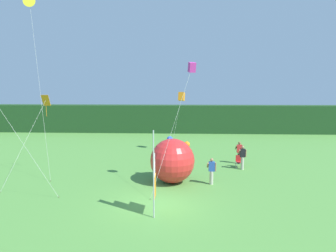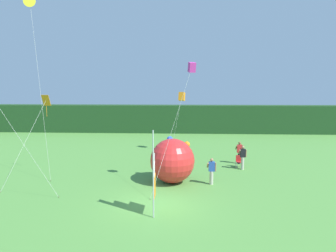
{
  "view_description": "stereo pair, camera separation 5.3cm",
  "coord_description": "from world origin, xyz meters",
  "px_view_note": "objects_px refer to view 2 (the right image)",
  "views": [
    {
      "loc": [
        1.29,
        -13.58,
        5.86
      ],
      "look_at": [
        0.51,
        3.59,
        3.53
      ],
      "focal_mm": 30.4,
      "sensor_mm": 36.0,
      "label": 1
    },
    {
      "loc": [
        1.34,
        -13.58,
        5.86
      ],
      "look_at": [
        0.51,
        3.59,
        3.53
      ],
      "focal_mm": 30.4,
      "sensor_mm": 36.0,
      "label": 2
    }
  ],
  "objects_px": {
    "person_near_banner": "(239,152)",
    "kite_yellow_delta_3": "(30,3)",
    "person_mid_field": "(167,150)",
    "person_far_left": "(243,157)",
    "kite_orange_box_1": "(182,97)",
    "folding_chair": "(239,161)",
    "banner_flag": "(154,175)",
    "kite_magenta_box_2": "(192,68)",
    "person_far_right": "(212,170)",
    "inflatable_balloon": "(172,161)",
    "kite_orange_diamond_4": "(44,105)"
  },
  "relations": [
    {
      "from": "inflatable_balloon",
      "to": "folding_chair",
      "type": "xyz_separation_m",
      "value": [
        4.85,
        3.59,
        -0.87
      ]
    },
    {
      "from": "person_near_banner",
      "to": "kite_orange_diamond_4",
      "type": "relative_size",
      "value": 0.32
    },
    {
      "from": "kite_yellow_delta_3",
      "to": "kite_magenta_box_2",
      "type": "bearing_deg",
      "value": -13.69
    },
    {
      "from": "kite_magenta_box_2",
      "to": "inflatable_balloon",
      "type": "bearing_deg",
      "value": 140.85
    },
    {
      "from": "person_far_right",
      "to": "kite_orange_box_1",
      "type": "distance_m",
      "value": 9.83
    },
    {
      "from": "kite_orange_diamond_4",
      "to": "kite_orange_box_1",
      "type": "bearing_deg",
      "value": 37.4
    },
    {
      "from": "banner_flag",
      "to": "kite_yellow_delta_3",
      "type": "xyz_separation_m",
      "value": [
        -8.56,
        6.24,
        9.35
      ]
    },
    {
      "from": "person_near_banner",
      "to": "kite_yellow_delta_3",
      "type": "distance_m",
      "value": 17.88
    },
    {
      "from": "kite_magenta_box_2",
      "to": "person_far_right",
      "type": "bearing_deg",
      "value": 25.54
    },
    {
      "from": "kite_yellow_delta_3",
      "to": "kite_orange_diamond_4",
      "type": "xyz_separation_m",
      "value": [
        0.62,
        -0.21,
        -6.56
      ]
    },
    {
      "from": "person_far_right",
      "to": "kite_yellow_delta_3",
      "type": "bearing_deg",
      "value": 170.75
    },
    {
      "from": "inflatable_balloon",
      "to": "folding_chair",
      "type": "height_order",
      "value": "inflatable_balloon"
    },
    {
      "from": "person_far_left",
      "to": "person_far_right",
      "type": "relative_size",
      "value": 1.06
    },
    {
      "from": "person_mid_field",
      "to": "person_far_left",
      "type": "relative_size",
      "value": 1.0
    },
    {
      "from": "person_near_banner",
      "to": "person_far_right",
      "type": "height_order",
      "value": "person_near_banner"
    },
    {
      "from": "person_far_left",
      "to": "kite_magenta_box_2",
      "type": "relative_size",
      "value": 0.24
    },
    {
      "from": "person_near_banner",
      "to": "person_mid_field",
      "type": "xyz_separation_m",
      "value": [
        -5.6,
        0.55,
        0.0
      ]
    },
    {
      "from": "person_near_banner",
      "to": "inflatable_balloon",
      "type": "relative_size",
      "value": 0.61
    },
    {
      "from": "folding_chair",
      "to": "banner_flag",
      "type": "bearing_deg",
      "value": -124.01
    },
    {
      "from": "person_far_right",
      "to": "kite_yellow_delta_3",
      "type": "distance_m",
      "value": 15.72
    },
    {
      "from": "person_near_banner",
      "to": "kite_yellow_delta_3",
      "type": "height_order",
      "value": "kite_yellow_delta_3"
    },
    {
      "from": "person_near_banner",
      "to": "person_mid_field",
      "type": "bearing_deg",
      "value": 174.4
    },
    {
      "from": "banner_flag",
      "to": "folding_chair",
      "type": "height_order",
      "value": "banner_flag"
    },
    {
      "from": "folding_chair",
      "to": "kite_orange_diamond_4",
      "type": "distance_m",
      "value": 14.27
    },
    {
      "from": "person_mid_field",
      "to": "kite_yellow_delta_3",
      "type": "xyz_separation_m",
      "value": [
        -8.67,
        -3.55,
        10.35
      ]
    },
    {
      "from": "kite_orange_box_1",
      "to": "kite_yellow_delta_3",
      "type": "bearing_deg",
      "value": -145.24
    },
    {
      "from": "kite_magenta_box_2",
      "to": "kite_yellow_delta_3",
      "type": "bearing_deg",
      "value": 166.31
    },
    {
      "from": "person_mid_field",
      "to": "kite_yellow_delta_3",
      "type": "distance_m",
      "value": 13.96
    },
    {
      "from": "person_far_left",
      "to": "kite_yellow_delta_3",
      "type": "relative_size",
      "value": 0.15
    },
    {
      "from": "banner_flag",
      "to": "kite_orange_diamond_4",
      "type": "relative_size",
      "value": 0.75
    },
    {
      "from": "kite_orange_diamond_4",
      "to": "person_far_left",
      "type": "bearing_deg",
      "value": 6.82
    },
    {
      "from": "inflatable_balloon",
      "to": "kite_magenta_box_2",
      "type": "distance_m",
      "value": 5.71
    },
    {
      "from": "kite_magenta_box_2",
      "to": "person_near_banner",
      "type": "bearing_deg",
      "value": 54.47
    },
    {
      "from": "person_mid_field",
      "to": "folding_chair",
      "type": "relative_size",
      "value": 1.94
    },
    {
      "from": "kite_magenta_box_2",
      "to": "folding_chair",
      "type": "bearing_deg",
      "value": 50.01
    },
    {
      "from": "person_far_right",
      "to": "kite_orange_box_1",
      "type": "xyz_separation_m",
      "value": [
        -1.84,
        8.7,
        4.19
      ]
    },
    {
      "from": "kite_orange_box_1",
      "to": "person_far_left",
      "type": "bearing_deg",
      "value": -50.8
    },
    {
      "from": "person_far_left",
      "to": "kite_orange_box_1",
      "type": "relative_size",
      "value": 0.32
    },
    {
      "from": "banner_flag",
      "to": "person_near_banner",
      "type": "bearing_deg",
      "value": 58.25
    },
    {
      "from": "person_near_banner",
      "to": "folding_chair",
      "type": "distance_m",
      "value": 1.13
    },
    {
      "from": "kite_orange_box_1",
      "to": "kite_yellow_delta_3",
      "type": "xyz_separation_m",
      "value": [
        -9.8,
        -6.8,
        6.21
      ]
    },
    {
      "from": "person_far_left",
      "to": "kite_yellow_delta_3",
      "type": "bearing_deg",
      "value": -174.33
    },
    {
      "from": "kite_orange_box_1",
      "to": "kite_orange_diamond_4",
      "type": "distance_m",
      "value": 11.56
    },
    {
      "from": "kite_yellow_delta_3",
      "to": "inflatable_balloon",
      "type": "bearing_deg",
      "value": -9.99
    },
    {
      "from": "person_mid_field",
      "to": "person_far_right",
      "type": "height_order",
      "value": "person_mid_field"
    },
    {
      "from": "kite_magenta_box_2",
      "to": "kite_yellow_delta_3",
      "type": "height_order",
      "value": "kite_yellow_delta_3"
    },
    {
      "from": "person_far_left",
      "to": "kite_orange_box_1",
      "type": "xyz_separation_m",
      "value": [
        -4.4,
        5.39,
        4.14
      ]
    },
    {
      "from": "person_near_banner",
      "to": "kite_orange_box_1",
      "type": "height_order",
      "value": "kite_orange_box_1"
    },
    {
      "from": "banner_flag",
      "to": "kite_orange_box_1",
      "type": "relative_size",
      "value": 0.73
    },
    {
      "from": "person_mid_field",
      "to": "inflatable_balloon",
      "type": "bearing_deg",
      "value": -83.65
    }
  ]
}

